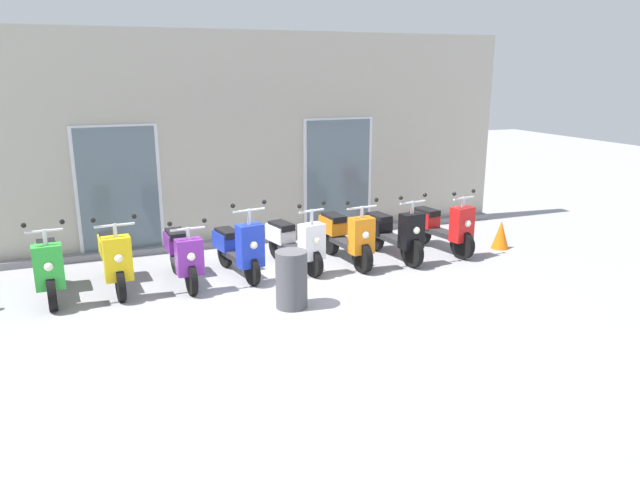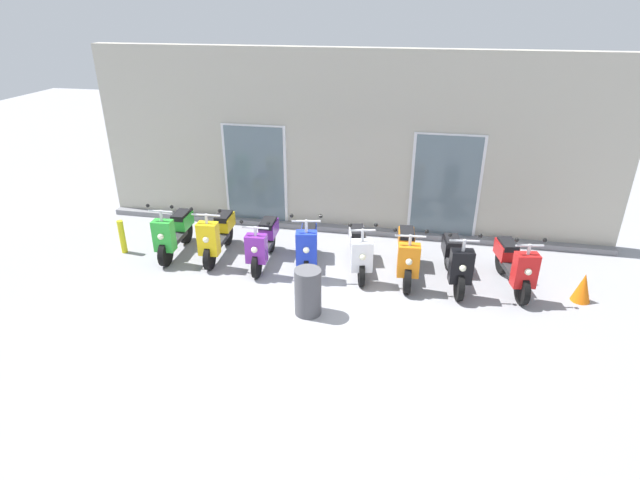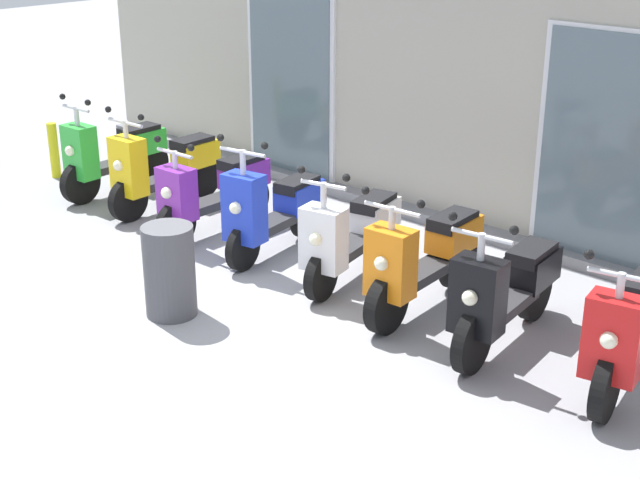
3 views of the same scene
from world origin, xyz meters
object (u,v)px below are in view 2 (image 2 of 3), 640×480
scooter_white (359,249)px  scooter_orange (407,254)px  scooter_yellow (217,234)px  curb_bollard (122,237)px  scooter_green (174,232)px  scooter_purple (263,242)px  traffic_cone (583,287)px  scooter_red (514,264)px  trash_bin (308,292)px  scooter_black (455,260)px  scooter_blue (308,245)px

scooter_white → scooter_orange: 0.90m
scooter_yellow → curb_bollard: (-1.98, -0.20, -0.14)m
scooter_green → curb_bollard: bearing=-172.3°
scooter_green → scooter_purple: (1.88, -0.05, -0.01)m
scooter_yellow → scooter_green: bearing=-176.4°
traffic_cone → curb_bollard: bearing=179.1°
scooter_green → scooter_white: size_ratio=0.99×
scooter_green → scooter_orange: (4.64, -0.04, -0.00)m
scooter_white → scooter_red: 2.78m
scooter_purple → trash_bin: 1.97m
traffic_cone → scooter_black: bearing=175.1°
traffic_cone → scooter_white: bearing=175.3°
scooter_green → scooter_black: size_ratio=0.93×
scooter_green → scooter_red: 6.52m
trash_bin → scooter_blue: bearing=102.7°
trash_bin → scooter_black: bearing=31.9°
scooter_black → trash_bin: bearing=-148.1°
scooter_yellow → curb_bollard: scooter_yellow is taller
scooter_yellow → scooter_orange: 3.74m
scooter_yellow → scooter_black: 4.61m
scooter_orange → scooter_red: size_ratio=1.05×
scooter_yellow → scooter_white: scooter_yellow is taller
scooter_black → trash_bin: size_ratio=2.05×
scooter_green → scooter_black: scooter_green is taller
scooter_red → trash_bin: bearing=-155.8°
scooter_white → scooter_orange: (0.89, -0.07, 0.02)m
scooter_orange → scooter_red: (1.88, -0.03, -0.00)m
scooter_yellow → scooter_red: (5.62, -0.12, -0.02)m
curb_bollard → scooter_purple: bearing=1.9°
scooter_yellow → scooter_blue: scooter_blue is taller
scooter_yellow → scooter_white: bearing=-0.5°
scooter_green → scooter_black: (5.50, -0.11, -0.01)m
scooter_blue → curb_bollard: bearing=-178.4°
scooter_white → curb_bollard: 4.83m
scooter_green → scooter_yellow: (0.90, 0.06, 0.01)m
scooter_black → trash_bin: (-2.39, -1.48, -0.07)m
scooter_red → curb_bollard: size_ratio=2.26×
scooter_white → curb_bollard: (-4.83, -0.18, -0.11)m
scooter_yellow → trash_bin: size_ratio=1.99×
scooter_black → curb_bollard: scooter_black is taller
scooter_purple → scooter_white: bearing=2.5°
trash_bin → traffic_cone: (4.53, 1.30, -0.14)m
scooter_yellow → scooter_purple: bearing=-6.1°
scooter_yellow → traffic_cone: size_ratio=3.08×
scooter_purple → trash_bin: size_ratio=1.95×
scooter_green → scooter_purple: 1.88m
scooter_white → traffic_cone: bearing=-4.7°
scooter_black → traffic_cone: bearing=-4.9°
scooter_red → trash_bin: scooter_red is taller
scooter_green → scooter_yellow: 0.90m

